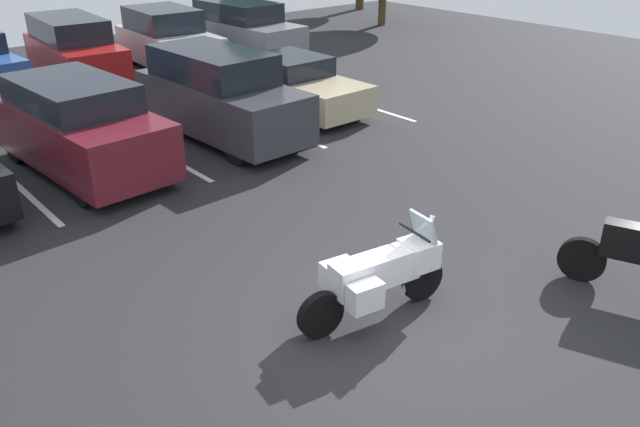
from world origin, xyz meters
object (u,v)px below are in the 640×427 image
Objects in this scene: car_far_red at (74,50)px; car_far_grey at (244,29)px; car_charcoal at (220,96)px; car_champagne at (294,85)px; car_far_silver at (168,40)px; motorcycle_touring at (379,275)px; car_maroon at (80,127)px.

car_far_grey is at bearing -3.52° from car_far_red.
car_charcoal is 2.77m from car_champagne.
motorcycle_touring is at bearing -108.50° from car_far_silver.
car_charcoal reaches higher than car_champagne.
car_far_grey is at bearing 51.92° from car_charcoal.
car_far_silver reaches higher than car_maroon.
car_far_silver is (5.78, 7.00, -0.01)m from car_maroon.
car_far_grey is (2.81, 6.39, 0.25)m from car_champagne.
car_far_red reaches higher than car_far_silver.
car_champagne is (5.95, 0.57, -0.26)m from car_maroon.
car_far_red is 3.02m from car_far_silver.
motorcycle_touring is 7.62m from car_maroon.
car_maroon is (-0.91, 7.56, 0.31)m from motorcycle_touring.
car_maroon is at bearing -110.78° from car_far_red.
car_far_grey is (5.98, -0.37, -0.02)m from car_far_red.
car_maroon reaches higher than car_champagne.
car_far_red is 6.00m from car_far_grey.
car_champagne is at bearing -113.76° from car_far_grey.
motorcycle_touring is 0.49× the size of car_maroon.
car_far_silver is (4.87, 14.56, 0.30)m from motorcycle_touring.
car_champagne is at bearing -64.83° from car_far_red.
car_champagne is (5.05, 8.13, 0.05)m from motorcycle_touring.
car_far_red is 1.03× the size of car_far_silver.
car_far_silver is at bearing 91.55° from car_champagne.
car_champagne is 0.92× the size of car_far_red.
car_champagne is at bearing 13.07° from car_charcoal.
car_maroon is 1.08× the size of car_champagne.
car_charcoal is at bearing -109.56° from car_far_silver.
car_maroon is 1.03× the size of car_far_silver.
car_far_red reaches higher than car_far_grey.
car_charcoal reaches higher than car_far_red.
car_maroon is at bearing -141.55° from car_far_grey.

